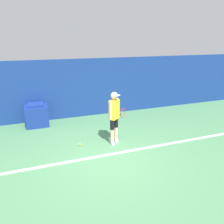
{
  "coord_description": "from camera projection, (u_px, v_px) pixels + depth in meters",
  "views": [
    {
      "loc": [
        -1.7,
        -5.06,
        3.26
      ],
      "look_at": [
        0.52,
        1.17,
        0.99
      ],
      "focal_mm": 35.0,
      "sensor_mm": 36.0,
      "label": 1
    }
  ],
  "objects": [
    {
      "name": "covered_chair",
      "position": [
        37.0,
        115.0,
        8.4
      ],
      "size": [
        0.84,
        0.75,
        0.89
      ],
      "color": "navy",
      "rests_on": "ground_plane"
    },
    {
      "name": "tennis_player",
      "position": [
        114.0,
        115.0,
        6.84
      ],
      "size": [
        0.77,
        0.63,
        1.69
      ],
      "rotation": [
        0.0,
        0.0,
        0.66
      ],
      "color": "beige",
      "rests_on": "ground_plane"
    },
    {
      "name": "ground_plane",
      "position": [
        108.0,
        160.0,
        6.11
      ],
      "size": [
        24.0,
        24.0,
        0.0
      ],
      "primitive_type": "plane",
      "color": "#518C5B"
    },
    {
      "name": "back_wall",
      "position": [
        79.0,
        89.0,
        9.13
      ],
      "size": [
        24.0,
        0.1,
        2.45
      ],
      "color": "navy",
      "rests_on": "ground_plane"
    },
    {
      "name": "tennis_ball",
      "position": [
        80.0,
        144.0,
        6.93
      ],
      "size": [
        0.07,
        0.07,
        0.07
      ],
      "color": "#D1E533",
      "rests_on": "ground_plane"
    },
    {
      "name": "court_baseline",
      "position": [
        105.0,
        155.0,
        6.35
      ],
      "size": [
        21.6,
        0.1,
        0.01
      ],
      "color": "white",
      "rests_on": "ground_plane"
    }
  ]
}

